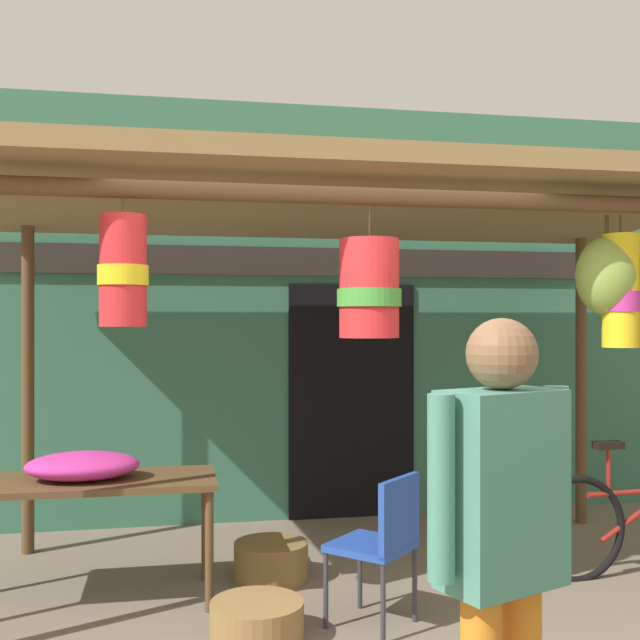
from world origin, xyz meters
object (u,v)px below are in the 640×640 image
(display_table, at_px, (92,492))
(vendor_in_orange, at_px, (502,534))
(wicker_basket_by_table, at_px, (271,561))
(wicker_basket_spare, at_px, (257,621))
(flower_heap_on_table, at_px, (85,466))
(folding_chair, at_px, (383,537))

(display_table, xyz_separation_m, vendor_in_orange, (1.51, -2.47, 0.34))
(wicker_basket_by_table, height_order, wicker_basket_spare, wicker_basket_by_table)
(vendor_in_orange, bearing_deg, flower_heap_on_table, 122.33)
(folding_chair, relative_size, wicker_basket_spare, 1.68)
(flower_heap_on_table, xyz_separation_m, folding_chair, (1.65, -0.67, -0.32))
(display_table, relative_size, vendor_in_orange, 0.86)
(display_table, bearing_deg, wicker_basket_spare, -38.62)
(display_table, height_order, folding_chair, folding_chair)
(display_table, distance_m, vendor_in_orange, 2.91)
(display_table, distance_m, wicker_basket_spare, 1.30)
(flower_heap_on_table, height_order, wicker_basket_spare, flower_heap_on_table)
(vendor_in_orange, bearing_deg, wicker_basket_spare, 108.99)
(wicker_basket_spare, bearing_deg, folding_chair, 2.85)
(vendor_in_orange, bearing_deg, folding_chair, 86.74)
(display_table, xyz_separation_m, flower_heap_on_table, (-0.04, -0.02, 0.16))
(flower_heap_on_table, distance_m, vendor_in_orange, 2.90)
(wicker_basket_by_table, bearing_deg, folding_chair, -60.33)
(display_table, distance_m, wicker_basket_by_table, 1.25)
(folding_chair, distance_m, wicker_basket_spare, 0.81)
(flower_heap_on_table, bearing_deg, folding_chair, -22.22)
(vendor_in_orange, bearing_deg, display_table, 121.48)
(display_table, bearing_deg, vendor_in_orange, -58.52)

